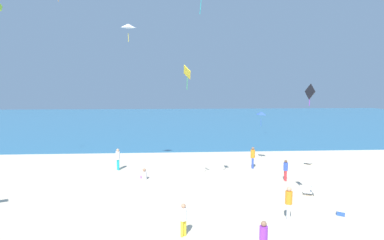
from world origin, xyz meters
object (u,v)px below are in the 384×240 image
beach_chair_far_right (308,161)px  person_5 (286,169)px  person_2 (253,156)px  person_1 (263,238)px  kite_black (310,92)px  cooler_box (341,212)px  person_7 (144,175)px  kite_blue (261,113)px  kite_white (128,26)px  person_0 (118,158)px  person_3 (289,201)px  beach_chair_mid_beach (310,190)px  person_4 (183,217)px  kite_yellow (187,73)px

beach_chair_far_right → person_5: 5.53m
person_2 → person_1: bearing=-92.1°
person_2 → kite_black: bearing=-74.9°
cooler_box → person_7: bearing=147.8°
person_1 → kite_blue: 15.11m
person_7 → kite_blue: (9.26, 3.96, 3.91)m
kite_white → person_0: bearing=148.3°
cooler_box → person_3: person_3 is taller
person_2 → kite_blue: bearing=67.3°
beach_chair_mid_beach → person_5: person_5 is taller
kite_black → person_2: bearing=94.2°
kite_black → person_5: bearing=80.9°
person_4 → person_7: person_4 is taller
person_0 → kite_black: bearing=-63.8°
person_5 → person_0: bearing=162.1°
beach_chair_mid_beach → kite_white: kite_white is taller
cooler_box → kite_white: (-11.48, 8.38, 10.54)m
kite_blue → beach_chair_far_right: bearing=-9.4°
cooler_box → beach_chair_far_right: bearing=74.4°
cooler_box → person_7: 12.22m
person_1 → person_4: (-2.84, 2.02, -0.05)m
beach_chair_mid_beach → kite_white: size_ratio=0.61×
person_2 → kite_black: size_ratio=1.53×
cooler_box → kite_black: 6.19m
person_2 → person_5: bearing=-56.3°
person_2 → kite_white: bearing=-165.9°
beach_chair_far_right → person_7: (-13.08, -3.33, 0.05)m
person_0 → person_3: person_0 is taller
person_7 → kite_white: 10.62m
person_3 → person_4: size_ratio=1.15×
kite_white → kite_yellow: 7.03m
kite_blue → cooler_box: bearing=-84.1°
person_0 → kite_yellow: kite_yellow is taller
beach_chair_mid_beach → kite_yellow: bearing=12.1°
cooler_box → kite_blue: kite_blue is taller
cooler_box → kite_black: (-1.53, 0.67, 5.96)m
person_5 → kite_black: bearing=-100.7°
kite_blue → kite_black: bearing=-92.6°
beach_chair_far_right → kite_blue: size_ratio=0.62×
beach_chair_mid_beach → person_3: size_ratio=0.47×
person_2 → person_3: 9.40m
person_7 → person_3: bearing=-155.7°
person_4 → person_3: bearing=66.1°
person_4 → kite_yellow: bearing=138.1°
person_2 → cooler_box: bearing=-65.6°
person_4 → kite_blue: (6.81, 12.17, 3.37)m
person_4 → kite_white: (-3.58, 10.09, 9.85)m
person_7 → person_4: bearing=174.0°
person_3 → kite_yellow: 8.83m
person_7 → kite_black: bearing=-146.2°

